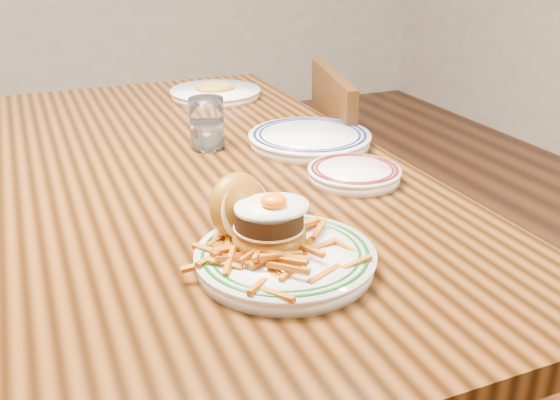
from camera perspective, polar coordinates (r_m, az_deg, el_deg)
name	(u,v)px	position (r m, az deg, el deg)	size (l,w,h in m)	color
table	(198,203)	(1.37, -7.52, -0.26)	(0.85, 1.60, 0.75)	black
chair_right	(367,208)	(1.84, 7.96, -0.76)	(0.49, 0.49, 0.86)	#40220D
main_plate	(277,243)	(0.93, -0.25, -3.95)	(0.27, 0.29, 0.13)	white
side_plate	(354,173)	(1.25, 6.81, 2.49)	(0.19, 0.19, 0.03)	white
rear_plate	(310,138)	(1.45, 2.73, 5.67)	(0.28, 0.28, 0.03)	white
water_glass	(207,126)	(1.43, -6.69, 6.70)	(0.08, 0.08, 0.12)	white
far_plate	(215,92)	(1.88, -5.92, 9.77)	(0.27, 0.27, 0.05)	white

